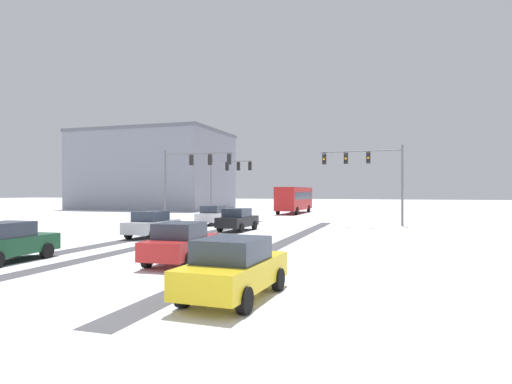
% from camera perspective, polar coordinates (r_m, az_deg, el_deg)
% --- Properties ---
extents(ground_plane, '(300.00, 300.00, 0.00)m').
position_cam_1_polar(ground_plane, '(13.06, -29.13, -12.49)').
color(ground_plane, white).
extents(wheel_track_left_lane, '(1.18, 32.02, 0.01)m').
position_cam_1_polar(wheel_track_left_lane, '(27.67, -14.54, -5.81)').
color(wheel_track_left_lane, '#4C4C51').
rests_on(wheel_track_left_lane, ground).
extents(wheel_track_right_lane, '(0.95, 32.02, 0.01)m').
position_cam_1_polar(wheel_track_right_lane, '(24.15, 3.72, -6.67)').
color(wheel_track_right_lane, '#4C4C51').
rests_on(wheel_track_right_lane, ground).
extents(wheel_track_center, '(0.99, 32.02, 0.01)m').
position_cam_1_polar(wheel_track_center, '(26.45, -10.03, -6.08)').
color(wheel_track_center, '#4C4C51').
rests_on(wheel_track_center, ground).
extents(sidewalk_kerb_right, '(4.00, 32.02, 0.12)m').
position_cam_1_polar(sidewalk_kerb_right, '(22.08, 23.05, -7.16)').
color(sidewalk_kerb_right, white).
rests_on(sidewalk_kerb_right, ground).
extents(traffic_signal_near_right, '(6.60, 0.56, 6.50)m').
position_cam_1_polar(traffic_signal_near_right, '(36.04, 14.56, 3.20)').
color(traffic_signal_near_right, slate).
rests_on(traffic_signal_near_right, ground).
extents(traffic_signal_near_left, '(6.40, 0.49, 6.50)m').
position_cam_1_polar(traffic_signal_near_left, '(37.84, -8.48, 3.05)').
color(traffic_signal_near_left, slate).
rests_on(traffic_signal_near_left, ground).
extents(traffic_signal_far_left, '(4.90, 0.44, 6.50)m').
position_cam_1_polar(traffic_signal_far_left, '(47.14, -3.84, 2.40)').
color(traffic_signal_far_left, slate).
rests_on(traffic_signal_far_left, ground).
extents(car_white_lead, '(1.85, 4.11, 1.62)m').
position_cam_1_polar(car_white_lead, '(37.16, -5.65, -3.05)').
color(car_white_lead, silver).
rests_on(car_white_lead, ground).
extents(car_black_second, '(2.02, 4.19, 1.62)m').
position_cam_1_polar(car_black_second, '(31.20, -2.46, -3.64)').
color(car_black_second, black).
rests_on(car_black_second, ground).
extents(car_silver_third, '(1.93, 4.15, 1.62)m').
position_cam_1_polar(car_silver_third, '(27.50, -13.59, -4.15)').
color(car_silver_third, '#B7BABF').
rests_on(car_silver_third, ground).
extents(car_red_fourth, '(2.00, 4.18, 1.62)m').
position_cam_1_polar(car_red_fourth, '(17.36, -9.85, -6.62)').
color(car_red_fourth, red).
rests_on(car_red_fourth, ground).
extents(car_dark_green_fifth, '(1.94, 4.16, 1.62)m').
position_cam_1_polar(car_dark_green_fifth, '(20.07, -30.10, -5.72)').
color(car_dark_green_fifth, '#194C2D').
rests_on(car_dark_green_fifth, ground).
extents(car_yellow_cab_sixth, '(2.00, 4.18, 1.62)m').
position_cam_1_polar(car_yellow_cab_sixth, '(11.59, -2.93, -9.97)').
color(car_yellow_cab_sixth, yellow).
rests_on(car_yellow_cab_sixth, ground).
extents(bus_oncoming, '(2.78, 11.03, 3.38)m').
position_cam_1_polar(bus_oncoming, '(56.54, 5.10, -0.79)').
color(bus_oncoming, '#B21E1E').
rests_on(bus_oncoming, ground).
extents(office_building_far_left_block, '(22.83, 16.39, 12.52)m').
position_cam_1_polar(office_building_far_left_block, '(72.79, -13.30, 2.77)').
color(office_building_far_left_block, gray).
rests_on(office_building_far_left_block, ground).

